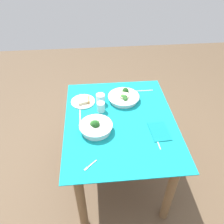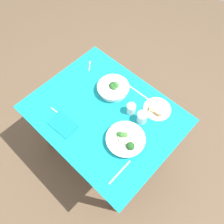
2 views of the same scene
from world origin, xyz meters
name	(u,v)px [view 1 (image 1 of 2)]	position (x,y,z in m)	size (l,w,h in m)	color
ground_plane	(118,174)	(0.00, 0.00, 0.00)	(6.00, 6.00, 0.00)	brown
dining_table	(120,132)	(0.00, 0.00, 0.60)	(1.11, 0.89, 0.74)	teal
broccoli_bowl_far	(96,127)	(-0.10, 0.20, 0.78)	(0.25, 0.25, 0.10)	white
broccoli_bowl_near	(124,97)	(0.27, -0.06, 0.77)	(0.28, 0.28, 0.08)	white
bread_side_plate	(83,101)	(0.27, 0.30, 0.75)	(0.21, 0.21, 0.04)	silver
water_glass_center	(101,107)	(0.13, 0.15, 0.78)	(0.07, 0.07, 0.08)	silver
water_glass_side	(101,99)	(0.24, 0.14, 0.78)	(0.08, 0.08, 0.09)	silver
fork_by_far_bowl	(90,166)	(-0.42, 0.25, 0.74)	(0.08, 0.09, 0.00)	#B7B7BC
fork_by_near_bowl	(158,143)	(-0.27, -0.24, 0.74)	(0.11, 0.02, 0.00)	#B7B7BC
table_knife_left	(142,91)	(0.39, -0.25, 0.74)	(0.21, 0.01, 0.00)	#B7B7BC
table_knife_right	(80,117)	(0.06, 0.32, 0.74)	(0.22, 0.01, 0.00)	#B7B7BC
napkin_folded_upper	(159,131)	(-0.16, -0.28, 0.74)	(0.20, 0.14, 0.01)	#0F777D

